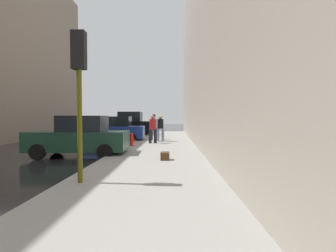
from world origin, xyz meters
TOP-DOWN VIEW (x-y plane):
  - sidewalk at (6.00, 0.00)m, footprint 4.00×40.00m
  - parked_dark_green_sedan at (2.65, 1.54)m, footprint 4.23×2.12m
  - parked_blue_sedan at (2.65, 8.52)m, footprint 4.24×2.13m
  - parked_black_suv at (2.65, 14.43)m, footprint 4.66×2.18m
  - fire_hydrant at (4.45, 4.55)m, footprint 0.42×0.22m
  - traffic_light at (4.50, -3.65)m, footprint 0.32×0.32m
  - pedestrian_in_jeans at (5.93, 7.22)m, footprint 0.51×0.43m
  - pedestrian_with_beanie at (5.42, 8.34)m, footprint 0.52×0.45m
  - pedestrian_in_red_jacket at (5.52, 6.06)m, footprint 0.50×0.41m
  - duffel_bag at (6.44, -0.24)m, footprint 0.32×0.44m

SIDE VIEW (x-z plane):
  - sidewalk at x=6.00m, z-range 0.00..0.15m
  - duffel_bag at x=6.44m, z-range 0.15..0.43m
  - fire_hydrant at x=4.45m, z-range 0.15..0.85m
  - parked_dark_green_sedan at x=2.65m, z-range -0.05..1.74m
  - parked_blue_sedan at x=2.65m, z-range -0.05..1.74m
  - parked_black_suv at x=2.65m, z-range -0.09..2.16m
  - pedestrian_in_jeans at x=5.93m, z-range 0.25..1.96m
  - pedestrian_in_red_jacket at x=5.52m, z-range 0.25..1.96m
  - pedestrian_with_beanie at x=5.42m, z-range 0.25..2.02m
  - traffic_light at x=4.50m, z-range 0.96..4.56m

